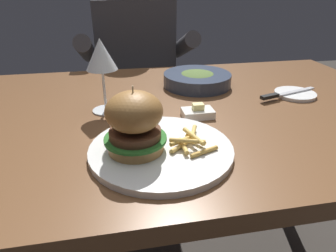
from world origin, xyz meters
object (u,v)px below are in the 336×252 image
(wine_glass, at_px, (101,57))
(diner_person, at_px, (137,88))
(soup_bowl, at_px, (197,79))
(burger_sandwich, at_px, (135,122))
(table_knife, at_px, (283,94))
(butter_dish, at_px, (198,112))
(main_plate, at_px, (161,149))
(bread_plate, at_px, (295,94))

(wine_glass, distance_m, diner_person, 0.77)
(wine_glass, relative_size, soup_bowl, 0.87)
(burger_sandwich, xyz_separation_m, table_knife, (0.46, 0.24, -0.06))
(burger_sandwich, height_order, butter_dish, burger_sandwich)
(butter_dish, bearing_deg, wine_glass, 160.47)
(burger_sandwich, distance_m, soup_bowl, 0.47)
(main_plate, distance_m, bread_plate, 0.52)
(wine_glass, xyz_separation_m, bread_plate, (0.56, 0.01, -0.14))
(wine_glass, distance_m, butter_dish, 0.28)
(burger_sandwich, xyz_separation_m, wine_glass, (-0.06, 0.24, 0.07))
(wine_glass, relative_size, butter_dish, 2.40)
(main_plate, bearing_deg, bread_plate, 28.87)
(main_plate, height_order, butter_dish, butter_dish)
(wine_glass, bearing_deg, burger_sandwich, -76.38)
(wine_glass, bearing_deg, soup_bowl, 28.04)
(table_knife, relative_size, soup_bowl, 0.93)
(soup_bowl, bearing_deg, wine_glass, -151.96)
(soup_bowl, bearing_deg, diner_person, 106.72)
(butter_dish, bearing_deg, diner_person, 96.87)
(table_knife, bearing_deg, butter_dish, -164.22)
(diner_person, bearing_deg, bread_plate, -57.59)
(burger_sandwich, bearing_deg, diner_person, 85.02)
(diner_person, bearing_deg, butter_dish, -83.13)
(wine_glass, height_order, soup_bowl, wine_glass)
(diner_person, bearing_deg, table_knife, -61.12)
(table_knife, bearing_deg, bread_plate, 16.34)
(main_plate, relative_size, soup_bowl, 1.33)
(wine_glass, xyz_separation_m, diner_person, (0.14, 0.68, -0.32))
(wine_glass, xyz_separation_m, soup_bowl, (0.30, 0.16, -0.12))
(butter_dish, distance_m, diner_person, 0.79)
(burger_sandwich, relative_size, butter_dish, 1.66)
(main_plate, bearing_deg, wine_glass, 114.64)
(main_plate, distance_m, diner_person, 0.94)
(table_knife, bearing_deg, main_plate, -149.81)
(main_plate, xyz_separation_m, soup_bowl, (0.19, 0.40, 0.02))
(burger_sandwich, xyz_separation_m, soup_bowl, (0.24, 0.40, -0.05))
(main_plate, xyz_separation_m, butter_dish, (0.12, 0.16, 0.00))
(bread_plate, height_order, diner_person, diner_person)
(bread_plate, bearing_deg, wine_glass, -178.69)
(wine_glass, bearing_deg, butter_dish, -19.53)
(table_knife, bearing_deg, diner_person, 118.88)
(main_plate, relative_size, burger_sandwich, 2.21)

